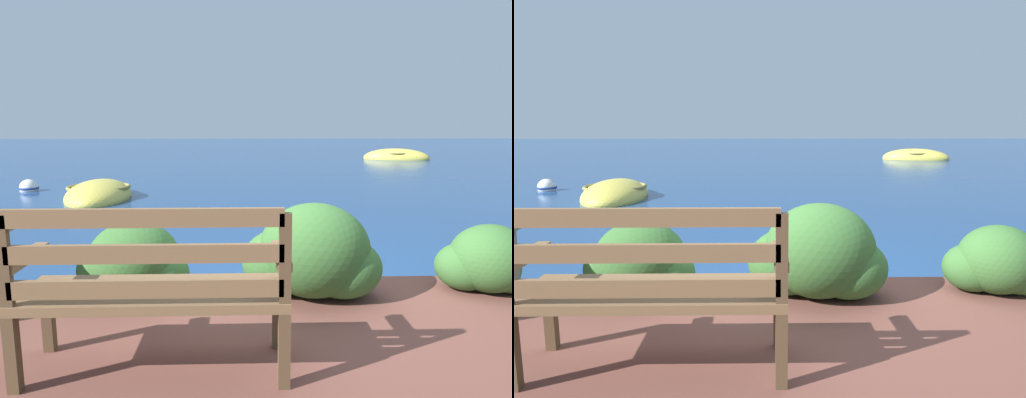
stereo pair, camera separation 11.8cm
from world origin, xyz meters
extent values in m
plane|color=navy|center=(0.00, 0.00, 0.00)|extent=(80.00, 80.00, 0.00)
cube|color=brown|center=(-1.68, -1.23, 0.42)|extent=(0.06, 0.06, 0.40)
cube|color=brown|center=(-0.34, -1.23, 0.42)|extent=(0.06, 0.06, 0.40)
cube|color=brown|center=(-1.68, -1.65, 0.42)|extent=(0.06, 0.06, 0.40)
cube|color=brown|center=(-0.34, -1.65, 0.42)|extent=(0.06, 0.06, 0.40)
cube|color=brown|center=(-1.01, -1.44, 0.65)|extent=(1.40, 0.48, 0.05)
cube|color=brown|center=(-1.01, -1.65, 0.75)|extent=(1.33, 0.04, 0.09)
cube|color=brown|center=(-1.01, -1.65, 0.93)|extent=(1.33, 0.04, 0.09)
cube|color=brown|center=(-1.01, -1.65, 1.10)|extent=(1.33, 0.04, 0.09)
cube|color=brown|center=(-1.68, -1.65, 0.90)|extent=(0.06, 0.04, 0.45)
cube|color=brown|center=(-0.34, -1.65, 0.90)|extent=(0.06, 0.04, 0.45)
cube|color=brown|center=(-1.68, -1.44, 0.85)|extent=(0.07, 0.43, 0.05)
cube|color=brown|center=(-0.34, -1.44, 0.85)|extent=(0.07, 0.43, 0.05)
ellipsoid|color=#38662D|center=(-1.36, -0.40, 0.52)|extent=(0.70, 0.63, 0.59)
ellipsoid|color=#38662D|center=(-1.55, -0.35, 0.43)|extent=(0.52, 0.47, 0.42)
ellipsoid|color=#38662D|center=(-1.19, -0.44, 0.41)|extent=(0.49, 0.44, 0.38)
ellipsoid|color=#38662D|center=(0.01, -0.42, 0.58)|extent=(0.85, 0.77, 0.72)
ellipsoid|color=#38662D|center=(-0.23, -0.35, 0.48)|extent=(0.64, 0.57, 0.51)
ellipsoid|color=#38662D|center=(0.22, -0.46, 0.45)|extent=(0.60, 0.54, 0.47)
ellipsoid|color=#38662D|center=(1.41, -0.37, 0.49)|extent=(0.63, 0.57, 0.54)
ellipsoid|color=#38662D|center=(1.24, -0.32, 0.41)|extent=(0.47, 0.43, 0.38)
ellipsoid|color=#38662D|center=(1.57, -0.40, 0.39)|extent=(0.44, 0.40, 0.35)
ellipsoid|color=#DBC64C|center=(-3.47, 5.60, 0.05)|extent=(1.49, 2.54, 0.65)
torus|color=olive|center=(-3.47, 5.60, 0.23)|extent=(1.38, 1.38, 0.07)
cube|color=#846647|center=(-3.51, 5.97, 0.20)|extent=(1.02, 0.22, 0.04)
cube|color=#846647|center=(-3.45, 5.30, 0.20)|extent=(1.02, 0.22, 0.04)
ellipsoid|color=#DBC64C|center=(5.98, 15.23, 0.06)|extent=(2.87, 1.78, 0.80)
torus|color=olive|center=(5.98, 15.23, 0.28)|extent=(1.36, 1.36, 0.07)
cube|color=#846647|center=(5.59, 15.34, 0.25)|extent=(0.35, 0.87, 0.04)
cube|color=#846647|center=(6.30, 15.14, 0.25)|extent=(0.35, 0.87, 0.04)
sphere|color=white|center=(-5.38, 6.65, 0.07)|extent=(0.40, 0.40, 0.40)
torus|color=navy|center=(-5.38, 6.65, 0.07)|extent=(0.44, 0.44, 0.05)
camera|label=1|loc=(-0.55, -3.77, 1.55)|focal=32.00mm
camera|label=2|loc=(-0.43, -3.77, 1.55)|focal=32.00mm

